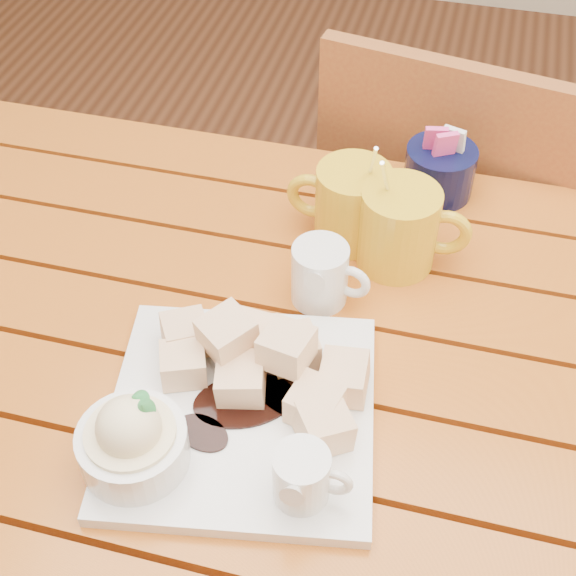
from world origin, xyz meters
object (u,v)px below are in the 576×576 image
(dessert_plate, at_px, (221,410))
(coffee_mug_left, at_px, (350,203))
(chair_far, at_px, (446,229))
(coffee_mug_right, at_px, (401,227))
(table, at_px, (292,403))

(dessert_plate, xyz_separation_m, coffee_mug_left, (0.07, 0.34, 0.02))
(chair_far, bearing_deg, coffee_mug_left, 78.90)
(coffee_mug_left, bearing_deg, dessert_plate, -97.08)
(dessert_plate, xyz_separation_m, chair_far, (0.20, 0.68, -0.28))
(dessert_plate, distance_m, coffee_mug_left, 0.35)
(coffee_mug_left, bearing_deg, coffee_mug_right, -19.59)
(table, distance_m, chair_far, 0.59)
(dessert_plate, height_order, coffee_mug_right, coffee_mug_right)
(coffee_mug_right, distance_m, chair_far, 0.48)
(coffee_mug_left, relative_size, coffee_mug_right, 0.97)
(dessert_plate, distance_m, chair_far, 0.76)
(coffee_mug_right, height_order, chair_far, coffee_mug_right)
(table, bearing_deg, chair_far, 74.42)
(coffee_mug_left, height_order, coffee_mug_right, coffee_mug_right)
(table, xyz_separation_m, coffee_mug_right, (0.10, 0.18, 0.17))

